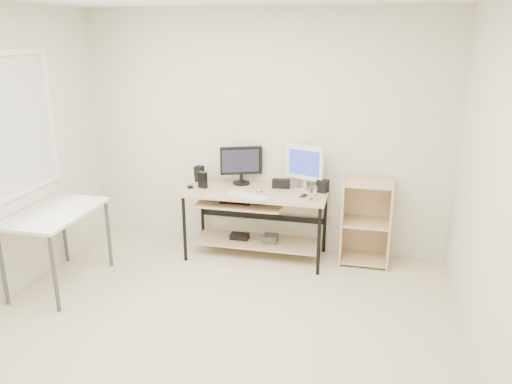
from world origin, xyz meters
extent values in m
cube|color=beige|center=(0.00, 0.00, -0.01)|extent=(4.00, 4.00, 0.01)
cube|color=beige|center=(0.00, 2.00, 1.30)|extent=(4.00, 0.01, 2.60)
cube|color=beige|center=(0.00, -2.00, 1.30)|extent=(4.00, 0.01, 2.60)
cube|color=beige|center=(2.00, 0.00, 1.30)|extent=(0.01, 4.00, 2.60)
cube|color=white|center=(-1.98, 0.60, 1.55)|extent=(0.01, 1.00, 1.20)
cube|color=tan|center=(0.00, 1.66, 0.73)|extent=(1.50, 0.65, 0.03)
cube|color=tan|center=(-0.15, 1.60, 0.62)|extent=(0.90, 0.49, 0.02)
cube|color=tan|center=(0.00, 1.71, 0.15)|extent=(1.35, 0.46, 0.02)
cube|color=black|center=(-0.20, 1.60, 0.64)|extent=(0.33, 0.22, 0.01)
cylinder|color=black|center=(0.05, 1.55, 0.64)|extent=(0.14, 0.01, 0.01)
cube|color=#3F3F41|center=(0.15, 1.71, 0.20)|extent=(0.15, 0.15, 0.08)
cube|color=black|center=(-0.20, 1.71, 0.19)|extent=(0.20, 0.12, 0.06)
cylinder|color=black|center=(-0.71, 1.37, 0.36)|extent=(0.04, 0.04, 0.72)
cylinder|color=black|center=(-0.71, 1.94, 0.36)|extent=(0.04, 0.04, 0.72)
cylinder|color=black|center=(0.71, 1.37, 0.36)|extent=(0.04, 0.04, 0.72)
cylinder|color=black|center=(0.71, 1.94, 0.36)|extent=(0.04, 0.04, 0.72)
cube|color=silver|center=(-1.68, 0.60, 0.73)|extent=(0.60, 1.00, 0.03)
cylinder|color=#3F3F41|center=(-1.94, 0.14, 0.36)|extent=(0.04, 0.04, 0.72)
cylinder|color=#3F3F41|center=(-1.94, 1.06, 0.36)|extent=(0.04, 0.04, 0.72)
cylinder|color=#3F3F41|center=(-1.42, 0.14, 0.36)|extent=(0.04, 0.04, 0.72)
cylinder|color=#3F3F41|center=(-1.42, 1.06, 0.36)|extent=(0.04, 0.04, 0.72)
cube|color=#D3B284|center=(0.91, 1.78, 0.45)|extent=(0.02, 0.40, 0.90)
cube|color=#D3B284|center=(1.39, 1.78, 0.45)|extent=(0.02, 0.40, 0.90)
cube|color=#D3B284|center=(1.15, 1.97, 0.45)|extent=(0.50, 0.02, 0.90)
cube|color=#D3B284|center=(1.15, 1.78, 0.04)|extent=(0.46, 0.38, 0.02)
cube|color=#D3B284|center=(1.15, 1.78, 0.45)|extent=(0.46, 0.38, 0.02)
cube|color=#D3B284|center=(1.15, 1.78, 0.88)|extent=(0.46, 0.38, 0.02)
cylinder|color=black|center=(-0.22, 1.86, 0.76)|extent=(0.19, 0.19, 0.02)
cylinder|color=black|center=(-0.22, 1.86, 0.82)|extent=(0.04, 0.04, 0.10)
cube|color=black|center=(-0.22, 1.86, 1.02)|extent=(0.44, 0.21, 0.30)
cube|color=black|center=(-0.22, 1.83, 1.02)|extent=(0.36, 0.15, 0.24)
cube|color=silver|center=(0.47, 1.86, 0.76)|extent=(0.16, 0.14, 0.01)
cylinder|color=silver|center=(0.47, 1.86, 0.81)|extent=(0.04, 0.04, 0.09)
cube|color=silver|center=(0.47, 1.86, 1.04)|extent=(0.43, 0.19, 0.37)
cube|color=#2838B1|center=(0.47, 1.84, 1.04)|extent=(0.35, 0.13, 0.30)
cube|color=silver|center=(-0.04, 1.46, 0.76)|extent=(0.47, 0.31, 0.02)
ellipsoid|color=#B7B7BC|center=(0.04, 1.64, 0.77)|extent=(0.06, 0.10, 0.03)
cube|color=black|center=(0.24, 1.82, 0.80)|extent=(0.20, 0.10, 0.09)
cube|color=black|center=(-0.70, 1.85, 0.78)|extent=(0.09, 0.09, 0.07)
cube|color=black|center=(-0.70, 1.85, 0.87)|extent=(0.10, 0.10, 0.10)
cube|color=black|center=(0.69, 1.78, 0.81)|extent=(0.13, 0.13, 0.13)
cube|color=black|center=(-0.58, 1.62, 0.84)|extent=(0.10, 0.08, 0.17)
cylinder|color=black|center=(-0.71, 1.58, 0.76)|extent=(0.08, 0.08, 0.03)
cube|color=black|center=(0.52, 1.59, 0.75)|extent=(0.08, 0.11, 0.01)
cylinder|color=olive|center=(0.62, 1.49, 0.75)|extent=(0.10, 0.10, 0.01)
cylinder|color=white|center=(0.62, 1.49, 0.83)|extent=(0.08, 0.08, 0.14)
camera|label=1|loc=(1.16, -3.21, 2.33)|focal=35.00mm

